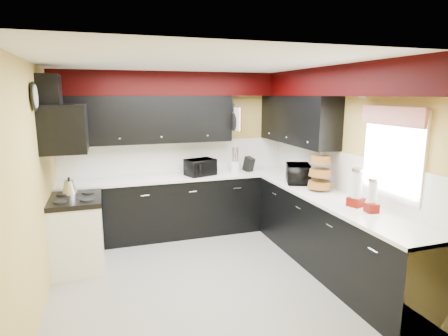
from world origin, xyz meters
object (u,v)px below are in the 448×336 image
Objects in this scene: toaster_oven at (201,167)px; utensil_crock at (235,167)px; kettle at (69,187)px; microwave at (298,174)px; knife_block at (249,164)px.

utensil_crock is at bearing -11.99° from toaster_oven.
toaster_oven is 2.26× the size of kettle.
microwave is 1.02m from knife_block.
toaster_oven is 0.60m from utensil_crock.
knife_block is at bearing -5.53° from utensil_crock.
toaster_oven is 1.85× the size of knife_block.
kettle is at bearing 176.41° from toaster_oven.
microwave is at bearing -55.47° from toaster_oven.
knife_block reaches higher than kettle.
kettle is (-2.67, -0.52, -0.05)m from knife_block.
microwave is 2.01× the size of knife_block.
toaster_oven is 1.50m from microwave.
microwave is at bearing -90.97° from knife_block.
utensil_crock is 0.73× the size of knife_block.
toaster_oven is at bearing 75.49° from microwave.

